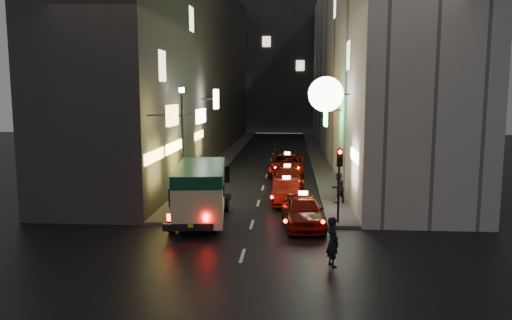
% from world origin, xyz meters
% --- Properties ---
extents(ground, '(120.00, 120.00, 0.00)m').
position_xyz_m(ground, '(0.00, 0.00, 0.00)').
color(ground, black).
rests_on(ground, ground).
extents(building_left, '(7.57, 52.00, 18.00)m').
position_xyz_m(building_left, '(-8.00, 33.99, 9.00)').
color(building_left, '#32302D').
rests_on(building_left, ground).
extents(building_right, '(8.28, 52.00, 18.00)m').
position_xyz_m(building_right, '(8.00, 33.99, 9.00)').
color(building_right, '#AAA59C').
rests_on(building_right, ground).
extents(building_far, '(30.00, 10.00, 22.00)m').
position_xyz_m(building_far, '(0.00, 66.00, 11.00)').
color(building_far, '#333338').
rests_on(building_far, ground).
extents(sidewalk_left, '(1.50, 52.00, 0.15)m').
position_xyz_m(sidewalk_left, '(-4.25, 34.00, 0.07)').
color(sidewalk_left, '#474542').
rests_on(sidewalk_left, ground).
extents(sidewalk_right, '(1.50, 52.00, 0.15)m').
position_xyz_m(sidewalk_right, '(4.25, 34.00, 0.07)').
color(sidewalk_right, '#474542').
rests_on(sidewalk_right, ground).
extents(minibus, '(2.92, 6.48, 2.69)m').
position_xyz_m(minibus, '(-2.47, 8.96, 1.70)').
color(minibus, beige).
rests_on(minibus, ground).
extents(taxi_near, '(2.76, 5.64, 1.90)m').
position_xyz_m(taxi_near, '(2.36, 8.31, 0.87)').
color(taxi_near, '#660E05').
rests_on(taxi_near, ground).
extents(taxi_second, '(2.08, 5.03, 1.77)m').
position_xyz_m(taxi_second, '(1.55, 13.11, 0.80)').
color(taxi_second, '#660E05').
rests_on(taxi_second, ground).
extents(taxi_third, '(2.40, 5.04, 1.73)m').
position_xyz_m(taxi_third, '(1.56, 17.91, 0.78)').
color(taxi_third, '#660E05').
rests_on(taxi_third, ground).
extents(taxi_far, '(2.56, 5.79, 1.98)m').
position_xyz_m(taxi_far, '(1.51, 22.71, 0.91)').
color(taxi_far, '#660E05').
rests_on(taxi_far, ground).
extents(pedestrian_crossing, '(0.65, 0.78, 2.03)m').
position_xyz_m(pedestrian_crossing, '(3.30, 3.10, 1.01)').
color(pedestrian_crossing, black).
rests_on(pedestrian_crossing, ground).
extents(pedestrian_sidewalk, '(0.83, 0.76, 1.88)m').
position_xyz_m(pedestrian_sidewalk, '(4.37, 12.79, 1.09)').
color(pedestrian_sidewalk, black).
rests_on(pedestrian_sidewalk, sidewalk_right).
extents(traffic_light, '(0.26, 0.43, 3.50)m').
position_xyz_m(traffic_light, '(4.00, 8.47, 2.69)').
color(traffic_light, black).
rests_on(traffic_light, sidewalk_right).
extents(lamp_post, '(0.28, 0.28, 6.22)m').
position_xyz_m(lamp_post, '(-4.20, 13.00, 3.72)').
color(lamp_post, black).
rests_on(lamp_post, sidewalk_left).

